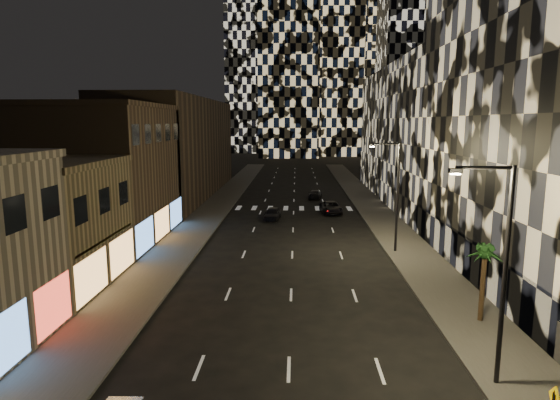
# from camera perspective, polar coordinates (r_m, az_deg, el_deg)

# --- Properties ---
(sidewalk_left) EXTENTS (4.00, 120.00, 0.15)m
(sidewalk_left) POSITION_cam_1_polar(r_m,az_deg,el_deg) (59.98, -7.92, -0.87)
(sidewalk_left) COLOR #47443F
(sidewalk_left) RESTS_ON ground
(sidewalk_right) EXTENTS (4.00, 120.00, 0.15)m
(sidewalk_right) POSITION_cam_1_polar(r_m,az_deg,el_deg) (59.89, 11.29, -0.98)
(sidewalk_right) COLOR #47443F
(sidewalk_right) RESTS_ON ground
(curb_left) EXTENTS (0.20, 120.00, 0.15)m
(curb_left) POSITION_cam_1_polar(r_m,az_deg,el_deg) (59.66, -5.93, -0.88)
(curb_left) COLOR #4C4C47
(curb_left) RESTS_ON ground
(curb_right) EXTENTS (0.20, 120.00, 0.15)m
(curb_right) POSITION_cam_1_polar(r_m,az_deg,el_deg) (59.59, 9.30, -0.97)
(curb_right) COLOR #4C4C47
(curb_right) RESTS_ON ground
(retail_tan) EXTENTS (10.00, 10.00, 8.00)m
(retail_tan) POSITION_cam_1_polar(r_m,az_deg,el_deg) (34.53, -28.13, -2.96)
(retail_tan) COLOR olive
(retail_tan) RESTS_ON ground
(retail_brown) EXTENTS (10.00, 15.00, 12.00)m
(retail_brown) POSITION_cam_1_polar(r_m,az_deg,el_deg) (45.31, -20.47, 2.85)
(retail_brown) COLOR brown
(retail_brown) RESTS_ON ground
(retail_filler_left) EXTENTS (10.00, 40.00, 14.00)m
(retail_filler_left) POSITION_cam_1_polar(r_m,az_deg,el_deg) (70.38, -12.31, 6.21)
(retail_filler_left) COLOR brown
(retail_filler_left) RESTS_ON ground
(midrise_base) EXTENTS (0.60, 25.00, 3.00)m
(midrise_base) POSITION_cam_1_polar(r_m,az_deg,el_deg) (35.99, 21.56, -6.12)
(midrise_base) COLOR #383838
(midrise_base) RESTS_ON ground
(midrise_filler_right) EXTENTS (16.00, 40.00, 18.00)m
(midrise_filler_right) POSITION_cam_1_polar(r_m,az_deg,el_deg) (68.07, 18.99, 7.50)
(midrise_filler_right) COLOR #232326
(midrise_filler_right) RESTS_ON ground
(streetlight_near) EXTENTS (2.55, 0.25, 9.00)m
(streetlight_near) POSITION_cam_1_polar(r_m,az_deg,el_deg) (20.57, 25.22, -6.73)
(streetlight_near) COLOR black
(streetlight_near) RESTS_ON sidewalk_right
(streetlight_far) EXTENTS (2.55, 0.25, 9.00)m
(streetlight_far) POSITION_cam_1_polar(r_m,az_deg,el_deg) (39.34, 13.82, 1.30)
(streetlight_far) COLOR black
(streetlight_far) RESTS_ON sidewalk_right
(car_dark_midlane) EXTENTS (1.94, 4.12, 1.36)m
(car_dark_midlane) POSITION_cam_1_polar(r_m,az_deg,el_deg) (52.19, -0.93, -1.65)
(car_dark_midlane) COLOR black
(car_dark_midlane) RESTS_ON ground
(car_dark_oncoming) EXTENTS (2.24, 4.43, 1.23)m
(car_dark_oncoming) POSITION_cam_1_polar(r_m,az_deg,el_deg) (66.61, 4.31, 0.70)
(car_dark_oncoming) COLOR black
(car_dark_oncoming) RESTS_ON ground
(car_dark_rightlane) EXTENTS (2.69, 5.13, 1.38)m
(car_dark_rightlane) POSITION_cam_1_polar(r_m,az_deg,el_deg) (56.10, 6.23, -0.91)
(car_dark_rightlane) COLOR black
(car_dark_rightlane) RESTS_ON ground
(palm_tree) EXTENTS (2.17, 2.14, 4.25)m
(palm_tree) POSITION_cam_1_polar(r_m,az_deg,el_deg) (27.30, 23.69, -6.46)
(palm_tree) COLOR #47331E
(palm_tree) RESTS_ON sidewalk_right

